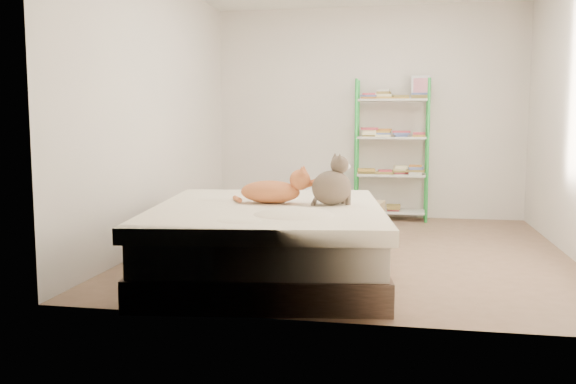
% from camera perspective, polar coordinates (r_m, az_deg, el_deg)
% --- Properties ---
extents(room, '(3.81, 4.21, 2.61)m').
position_cam_1_polar(room, '(5.62, 6.37, 7.66)').
color(room, '#886953').
rests_on(room, ground).
extents(bed, '(2.00, 2.37, 0.55)m').
position_cam_1_polar(bed, '(4.75, -1.85, -4.52)').
color(bed, brown).
rests_on(bed, ground).
extents(orange_cat, '(0.57, 0.31, 0.23)m').
position_cam_1_polar(orange_cat, '(4.81, -1.67, 0.30)').
color(orange_cat, '#DD824C').
rests_on(orange_cat, bed).
extents(grey_cat, '(0.44, 0.42, 0.39)m').
position_cam_1_polar(grey_cat, '(4.70, 4.11, 1.11)').
color(grey_cat, '#816B56').
rests_on(grey_cat, bed).
extents(shelf_unit, '(0.88, 0.36, 1.74)m').
position_cam_1_polar(shelf_unit, '(7.49, 9.72, 4.28)').
color(shelf_unit, green).
rests_on(shelf_unit, ground).
extents(cardboard_box, '(0.58, 0.57, 0.42)m').
position_cam_1_polar(cardboard_box, '(6.40, 6.46, -2.51)').
color(cardboard_box, tan).
rests_on(cardboard_box, ground).
extents(white_bin, '(0.40, 0.37, 0.36)m').
position_cam_1_polar(white_bin, '(7.60, 2.44, -1.03)').
color(white_bin, white).
rests_on(white_bin, ground).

